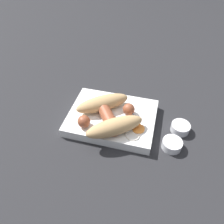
# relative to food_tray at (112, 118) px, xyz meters

# --- Properties ---
(ground_plane) EXTENTS (3.00, 3.00, 0.00)m
(ground_plane) POSITION_rel_food_tray_xyz_m (0.00, 0.00, -0.01)
(ground_plane) COLOR #232326
(food_tray) EXTENTS (0.26, 0.19, 0.03)m
(food_tray) POSITION_rel_food_tray_xyz_m (0.00, 0.00, 0.00)
(food_tray) COLOR white
(food_tray) RESTS_ON ground_plane
(bread_roll) EXTENTS (0.22, 0.22, 0.05)m
(bread_roll) POSITION_rel_food_tray_xyz_m (0.00, 0.02, 0.04)
(bread_roll) COLOR tan
(bread_roll) RESTS_ON food_tray
(sausage) EXTENTS (0.15, 0.13, 0.04)m
(sausage) POSITION_rel_food_tray_xyz_m (0.01, 0.02, 0.03)
(sausage) COLOR brown
(sausage) RESTS_ON food_tray
(pickled_veggies) EXTENTS (0.06, 0.08, 0.00)m
(pickled_veggies) POSITION_rel_food_tray_xyz_m (-0.08, 0.04, 0.02)
(pickled_veggies) COLOR #F99E4C
(pickled_veggies) RESTS_ON food_tray
(condiment_cup_near) EXTENTS (0.05, 0.05, 0.02)m
(condiment_cup_near) POSITION_rel_food_tray_xyz_m (-0.18, 0.05, -0.00)
(condiment_cup_near) COLOR white
(condiment_cup_near) RESTS_ON ground_plane
(condiment_cup_far) EXTENTS (0.05, 0.05, 0.02)m
(condiment_cup_far) POSITION_rel_food_tray_xyz_m (-0.20, -0.01, -0.00)
(condiment_cup_far) COLOR white
(condiment_cup_far) RESTS_ON ground_plane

